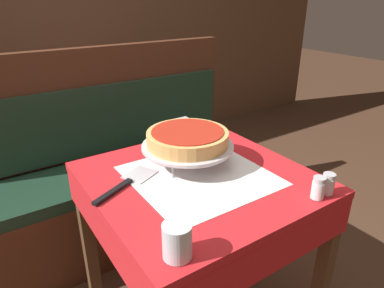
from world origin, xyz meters
The scene contains 12 objects.
dining_table_front centered at (0.00, 0.00, 0.63)m, with size 0.75×0.75×0.73m.
dining_table_rear centered at (0.09, 1.65, 0.63)m, with size 0.64×0.64×0.74m.
booth_bench centered at (0.01, 0.75, 0.33)m, with size 1.45×0.45×1.09m.
back_wall_panel centered at (0.00, 2.05, 1.20)m, with size 6.00×0.04×2.40m, color brown.
pizza_pan_stand centered at (0.01, 0.10, 0.81)m, with size 0.35×0.35×0.08m.
deep_dish_pizza centered at (0.01, 0.10, 0.84)m, with size 0.31×0.31×0.06m.
pizza_server centered at (-0.24, 0.09, 0.74)m, with size 0.28×0.17×0.01m.
water_glass_near centered at (-0.28, -0.31, 0.78)m, with size 0.08×0.08×0.09m.
salt_shaker centered at (0.23, -0.33, 0.77)m, with size 0.04×0.04×0.08m.
pepper_shaker centered at (0.28, -0.33, 0.77)m, with size 0.04×0.04×0.07m.
napkin_holder centered at (0.12, 0.33, 0.78)m, with size 0.10×0.05×0.09m.
condiment_caddy centered at (0.02, 1.69, 0.78)m, with size 0.11×0.11×0.16m.
Camera 1 is at (-0.63, -0.89, 1.34)m, focal length 32.00 mm.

